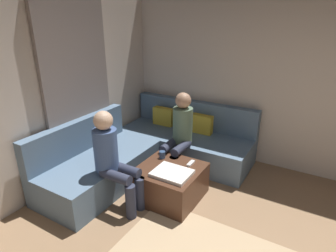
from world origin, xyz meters
TOP-DOWN VIEW (x-y plane):
  - wall_back at (0.00, 2.94)m, footprint 6.00×0.12m
  - curtain_panel at (-2.84, 1.30)m, footprint 0.06×1.10m
  - sectional_couch at (-2.08, 1.88)m, footprint 2.10×2.55m
  - ottoman at (-1.45, 1.36)m, footprint 0.76×0.76m
  - folded_blanket at (-1.35, 1.24)m, footprint 0.44×0.36m
  - coffee_mug at (-1.67, 1.54)m, footprint 0.08×0.08m
  - game_remote at (-1.27, 1.58)m, footprint 0.05×0.15m
  - person_on_couch_back at (-1.62, 1.93)m, footprint 0.30×0.60m
  - person_on_couch_side at (-1.93, 0.89)m, footprint 0.60×0.30m

SIDE VIEW (x-z plane):
  - ottoman at x=-1.45m, z-range 0.00..0.42m
  - sectional_couch at x=-2.08m, z-range -0.15..0.72m
  - game_remote at x=-1.27m, z-range 0.42..0.44m
  - folded_blanket at x=-1.35m, z-range 0.42..0.46m
  - coffee_mug at x=-1.67m, z-range 0.42..0.52m
  - person_on_couch_back at x=-1.62m, z-range 0.06..1.26m
  - person_on_couch_side at x=-1.93m, z-range 0.06..1.26m
  - curtain_panel at x=-2.84m, z-range 0.00..2.50m
  - wall_back at x=0.00m, z-range 0.00..2.70m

